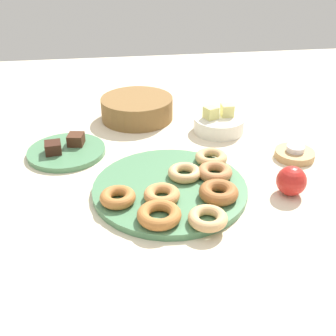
% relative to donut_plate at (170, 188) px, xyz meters
% --- Properties ---
extents(ground_plane, '(2.40, 2.40, 0.00)m').
position_rel_donut_plate_xyz_m(ground_plane, '(0.00, 0.00, -0.01)').
color(ground_plane, beige).
extents(donut_plate, '(0.36, 0.36, 0.02)m').
position_rel_donut_plate_xyz_m(donut_plate, '(0.00, 0.00, 0.00)').
color(donut_plate, '#4C7F56').
rests_on(donut_plate, ground_plane).
extents(donut_0, '(0.11, 0.11, 0.03)m').
position_rel_donut_plate_xyz_m(donut_0, '(0.10, -0.07, 0.02)').
color(donut_0, '#995B2D').
rests_on(donut_0, donut_plate).
extents(donut_1, '(0.11, 0.11, 0.03)m').
position_rel_donut_plate_xyz_m(donut_1, '(0.11, 0.02, 0.02)').
color(donut_1, '#B27547').
rests_on(donut_1, donut_plate).
extents(donut_2, '(0.11, 0.11, 0.02)m').
position_rel_donut_plate_xyz_m(donut_2, '(0.06, -0.15, 0.02)').
color(donut_2, tan).
rests_on(donut_2, donut_plate).
extents(donut_3, '(0.10, 0.10, 0.02)m').
position_rel_donut_plate_xyz_m(donut_3, '(-0.03, -0.05, 0.02)').
color(donut_3, '#C6844C').
rests_on(donut_3, donut_plate).
extents(donut_4, '(0.10, 0.10, 0.02)m').
position_rel_donut_plate_xyz_m(donut_4, '(0.12, 0.10, 0.02)').
color(donut_4, tan).
rests_on(donut_4, donut_plate).
extents(donut_5, '(0.11, 0.11, 0.02)m').
position_rel_donut_plate_xyz_m(donut_5, '(0.04, 0.03, 0.02)').
color(donut_5, tan).
rests_on(donut_5, donut_plate).
extents(donut_6, '(0.09, 0.09, 0.03)m').
position_rel_donut_plate_xyz_m(donut_6, '(-0.04, -0.13, 0.02)').
color(donut_6, '#AD6B33').
rests_on(donut_6, donut_plate).
extents(donut_7, '(0.11, 0.11, 0.02)m').
position_rel_donut_plate_xyz_m(donut_7, '(-0.12, -0.05, 0.02)').
color(donut_7, '#AD6B33').
rests_on(donut_7, donut_plate).
extents(cake_plate, '(0.21, 0.21, 0.01)m').
position_rel_donut_plate_xyz_m(cake_plate, '(-0.25, 0.22, -0.00)').
color(cake_plate, '#4C7F56').
rests_on(cake_plate, ground_plane).
extents(brownie_near, '(0.05, 0.05, 0.03)m').
position_rel_donut_plate_xyz_m(brownie_near, '(-0.29, 0.21, 0.02)').
color(brownie_near, '#381E14').
rests_on(brownie_near, cake_plate).
extents(brownie_far, '(0.05, 0.05, 0.03)m').
position_rel_donut_plate_xyz_m(brownie_far, '(-0.23, 0.25, 0.02)').
color(brownie_far, '#472819').
rests_on(brownie_far, cake_plate).
extents(candle_holder, '(0.11, 0.11, 0.02)m').
position_rel_donut_plate_xyz_m(candle_holder, '(0.36, 0.11, 0.00)').
color(candle_holder, tan).
rests_on(candle_holder, ground_plane).
extents(tealight, '(0.05, 0.05, 0.01)m').
position_rel_donut_plate_xyz_m(tealight, '(0.36, 0.11, 0.02)').
color(tealight, silver).
rests_on(tealight, candle_holder).
extents(basket, '(0.30, 0.30, 0.07)m').
position_rel_donut_plate_xyz_m(basket, '(-0.04, 0.44, 0.03)').
color(basket, brown).
rests_on(basket, ground_plane).
extents(fruit_bowl, '(0.15, 0.15, 0.04)m').
position_rel_donut_plate_xyz_m(fruit_bowl, '(0.20, 0.31, 0.01)').
color(fruit_bowl, silver).
rests_on(fruit_bowl, ground_plane).
extents(melon_chunk_left, '(0.05, 0.05, 0.04)m').
position_rel_donut_plate_xyz_m(melon_chunk_left, '(0.17, 0.31, 0.05)').
color(melon_chunk_left, '#DBD67A').
rests_on(melon_chunk_left, fruit_bowl).
extents(melon_chunk_right, '(0.04, 0.04, 0.04)m').
position_rel_donut_plate_xyz_m(melon_chunk_right, '(0.22, 0.32, 0.05)').
color(melon_chunk_right, '#DBD67A').
rests_on(melon_chunk_right, fruit_bowl).
extents(apple, '(0.07, 0.07, 0.07)m').
position_rel_donut_plate_xyz_m(apple, '(0.28, -0.05, 0.03)').
color(apple, red).
rests_on(apple, ground_plane).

